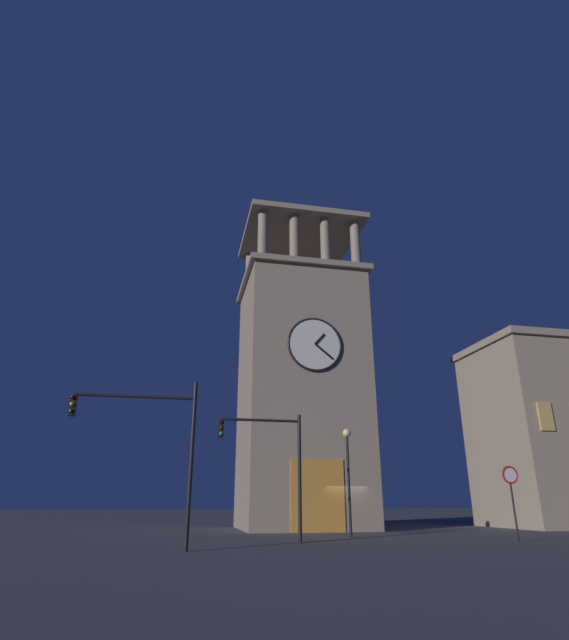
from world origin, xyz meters
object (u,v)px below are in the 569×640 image
traffic_signal_near (272,453)px  street_lamp (348,460)px  no_horn_sign (511,481)px  traffic_signal_mid (152,435)px  clocktower (301,389)px

traffic_signal_near → street_lamp: size_ratio=1.02×
no_horn_sign → street_lamp: bearing=-39.2°
traffic_signal_mid → street_lamp: traffic_signal_mid is taller
clocktower → no_horn_sign: clocktower is taller
clocktower → traffic_signal_near: clocktower is taller
street_lamp → no_horn_sign: bearing=140.8°
traffic_signal_near → street_lamp: bearing=-144.3°
traffic_signal_near → traffic_signal_mid: (5.05, 2.91, 0.31)m
street_lamp → traffic_signal_near: bearing=35.7°
traffic_signal_near → traffic_signal_mid: bearing=30.0°
no_horn_sign → clocktower: bearing=-62.7°
clocktower → traffic_signal_mid: clocktower is taller
traffic_signal_near → street_lamp: 5.66m
traffic_signal_mid → no_horn_sign: bearing=-174.9°
clocktower → no_horn_sign: 15.63m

